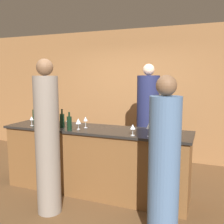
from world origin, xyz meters
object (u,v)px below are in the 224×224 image
Objects in this scene: wine_bottle_2 at (35,115)px; wine_bottle_1 at (62,120)px; bartender at (148,125)px; guest_0 at (164,165)px; wine_bottle_0 at (69,123)px; guest_1 at (47,142)px.

wine_bottle_1 is at bearing -23.66° from wine_bottle_2.
wine_bottle_2 is (-1.90, -0.66, 0.18)m from bartender.
wine_bottle_0 is (-1.47, 0.50, 0.27)m from guest_0.
guest_1 is 1.41m from wine_bottle_2.
guest_0 is at bearing -21.13° from wine_bottle_1.
bartender is 1.47m from wine_bottle_0.
bartender and guest_1 have the same top height.
guest_1 reaches higher than guest_0.
guest_0 is 6.29× the size of wine_bottle_1.
wine_bottle_0 is at bearing -26.09° from wine_bottle_2.
wine_bottle_1 reaches higher than wine_bottle_2.
guest_1 is (-1.49, -0.00, 0.11)m from guest_0.
wine_bottle_0 is at bearing 161.03° from guest_0.
wine_bottle_2 is (-0.79, 0.35, -0.01)m from wine_bottle_1.
wine_bottle_0 is at bearing 87.13° from guest_1.
guest_1 is 7.00× the size of wine_bottle_1.
wine_bottle_1 is at bearing 42.04° from bartender.
guest_1 reaches higher than wine_bottle_0.
guest_1 is at bearing -73.75° from wine_bottle_1.
bartender is at bearing 19.10° from wine_bottle_2.
bartender is at bearing 60.88° from guest_1.
bartender is at bearing 109.00° from guest_0.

